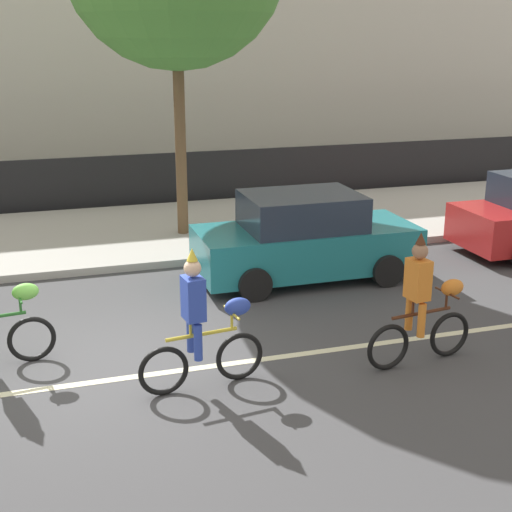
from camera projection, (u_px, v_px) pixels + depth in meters
ground_plane at (116, 363)px, 10.05m from camera, size 80.00×80.00×0.00m
road_centre_line at (120, 379)px, 9.59m from camera, size 36.00×0.14×0.01m
sidewalk_curb at (82, 237)px, 15.95m from camera, size 60.00×5.00×0.15m
fence_line at (72, 185)px, 18.40m from camera, size 40.00×0.08×1.40m
building_backdrop at (158, 55)px, 26.43m from camera, size 28.00×8.00×7.34m
parade_cyclist_cobalt at (203, 328)px, 9.14m from camera, size 1.72×0.51×1.92m
parade_cyclist_orange at (423, 307)px, 9.83m from camera, size 1.71×0.51×1.92m
parked_car_teal at (305, 239)px, 13.30m from camera, size 4.10×1.92×1.64m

